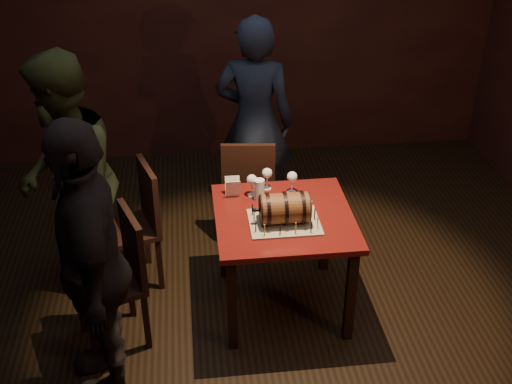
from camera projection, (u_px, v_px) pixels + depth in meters
room_shell at (269, 130)px, 3.78m from camera, size 5.04×5.04×2.80m
pub_table at (284, 229)px, 4.24m from camera, size 0.90×0.90×0.75m
cake_board at (284, 222)px, 4.10m from camera, size 0.45×0.35×0.01m
barrel_cake at (285, 208)px, 4.04m from camera, size 0.36×0.21×0.21m
birthday_candles at (284, 216)px, 4.07m from camera, size 0.40×0.30×0.09m
wine_glass_left at (252, 181)px, 4.34m from camera, size 0.07×0.07×0.16m
wine_glass_mid at (267, 174)px, 4.42m from camera, size 0.07×0.07×0.16m
wine_glass_right at (292, 178)px, 4.37m from camera, size 0.07×0.07×0.16m
pint_of_ale at (259, 190)px, 4.32m from camera, size 0.07×0.07×0.15m
menu_card at (233, 187)px, 4.36m from camera, size 0.10×0.05×0.13m
chair_back at (248, 186)px, 4.96m from camera, size 0.44×0.44×0.93m
chair_left_rear at (137, 219)px, 4.56m from camera, size 0.50×0.50×0.93m
chair_left_front at (120, 272)px, 4.03m from camera, size 0.51×0.51×0.93m
person_back at (255, 122)px, 5.15m from camera, size 0.72×0.57×1.74m
person_left_rear at (68, 181)px, 4.30m from camera, size 0.80×0.96×1.76m
person_left_front at (92, 264)px, 3.52m from camera, size 0.57×1.08×1.75m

